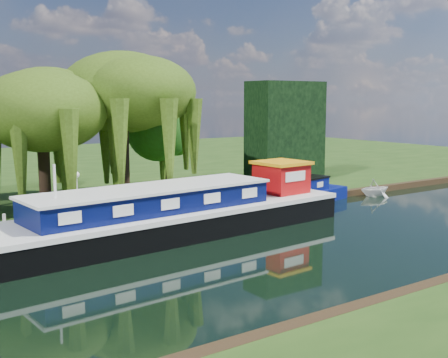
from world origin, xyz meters
TOP-DOWN VIEW (x-y plane):
  - ground at (0.00, 0.00)m, footprint 120.00×120.00m
  - dutch_barge at (3.71, 5.02)m, footprint 21.03×6.27m
  - narrowboat at (12.77, 7.30)m, footprint 13.35×4.90m
  - white_cruiser at (21.79, 7.08)m, footprint 2.83×2.51m
  - willow_left at (-0.39, 13.50)m, footprint 6.69×6.69m
  - willow_right at (4.27, 12.35)m, footprint 7.18×7.18m
  - tree_far_right at (9.22, 15.53)m, footprint 4.12×4.12m
  - conifer_hedge at (19.00, 14.00)m, footprint 6.00×3.00m
  - lamppost at (0.50, 10.50)m, footprint 0.36×0.36m
  - mooring_posts at (-0.50, 8.40)m, footprint 19.16×0.16m
  - reeds_near at (6.87, -7.57)m, footprint 33.70×1.50m

SIDE VIEW (x-z plane):
  - ground at x=0.00m, z-range 0.00..0.00m
  - white_cruiser at x=21.79m, z-range -0.69..0.69m
  - reeds_near at x=6.87m, z-range 0.00..1.10m
  - narrowboat at x=12.77m, z-range -0.28..1.65m
  - mooring_posts at x=-0.50m, z-range 0.45..1.45m
  - dutch_barge at x=3.71m, z-range -1.10..3.27m
  - lamppost at x=0.50m, z-range 1.14..3.70m
  - conifer_hedge at x=19.00m, z-range 0.45..8.45m
  - tree_far_right at x=9.22m, z-range 1.73..8.47m
  - willow_left at x=-0.39m, z-range 2.26..10.28m
  - willow_right at x=4.27m, z-range 2.46..11.20m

